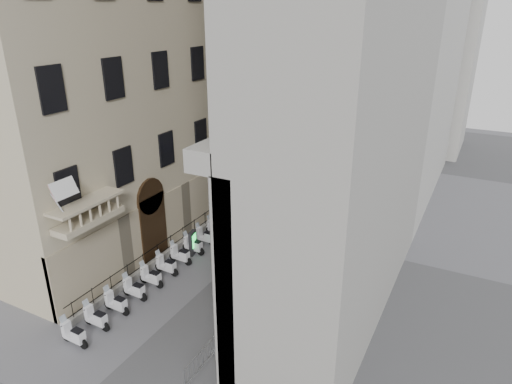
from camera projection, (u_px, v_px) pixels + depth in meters
far_building at (379, 13)px, 52.52m from camera, size 22.00×10.00×30.00m
iron_fence at (212, 224)px, 35.28m from camera, size 0.30×28.00×1.40m
blue_awning at (348, 207)px, 38.26m from camera, size 1.60×3.00×3.00m
flag at (86, 319)px, 24.45m from camera, size 1.00×1.40×8.20m
scooter_0 at (76, 345)px, 22.62m from camera, size 1.41×0.60×1.50m
scooter_1 at (98, 328)px, 23.83m from camera, size 1.41×0.60×1.50m
scooter_2 at (118, 312)px, 25.03m from camera, size 1.41×0.60×1.50m
scooter_3 at (136, 298)px, 26.24m from camera, size 1.41×0.60×1.50m
scooter_4 at (152, 285)px, 27.44m from camera, size 1.41×0.60×1.50m
scooter_5 at (167, 274)px, 28.65m from camera, size 1.41×0.60×1.50m
scooter_6 at (181, 263)px, 29.85m from camera, size 1.41×0.60×1.50m
scooter_7 at (194, 253)px, 31.06m from camera, size 1.41×0.60×1.50m
scooter_8 at (206, 244)px, 32.26m from camera, size 1.41×0.60×1.50m
scooter_9 at (217, 235)px, 33.47m from camera, size 1.41×0.60×1.50m
scooter_10 at (227, 228)px, 34.67m from camera, size 1.41×0.60×1.50m
scooter_11 at (236, 220)px, 35.88m from camera, size 1.41×0.60×1.50m
scooter_12 at (245, 213)px, 37.09m from camera, size 1.41×0.60×1.50m
barrier_0 at (201, 371)px, 20.99m from camera, size 0.60×2.40×1.10m
barrier_1 at (228, 338)px, 23.05m from camera, size 0.60×2.40×1.10m
barrier_2 at (251, 311)px, 25.11m from camera, size 0.60×2.40×1.10m
barrier_3 at (271, 288)px, 27.17m from camera, size 0.60×2.40×1.10m
barrier_4 at (288, 268)px, 29.22m from camera, size 0.60×2.40×1.10m
barrier_5 at (302, 251)px, 31.28m from camera, size 0.60×2.40×1.10m
barrier_6 at (315, 236)px, 33.34m from camera, size 0.60×2.40×1.10m
security_tent at (279, 162)px, 41.26m from camera, size 3.72×3.72×3.02m
street_lamp at (239, 155)px, 35.52m from camera, size 2.67×0.31×8.17m
info_kiosk at (193, 243)px, 30.63m from camera, size 0.41×0.83×1.69m
pedestrian_a at (311, 191)px, 39.20m from camera, size 0.72×0.54×1.76m
pedestrian_b at (302, 192)px, 38.93m from camera, size 1.06×0.92×1.85m
pedestrian_c at (321, 186)px, 40.20m from camera, size 1.04×0.87×1.82m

